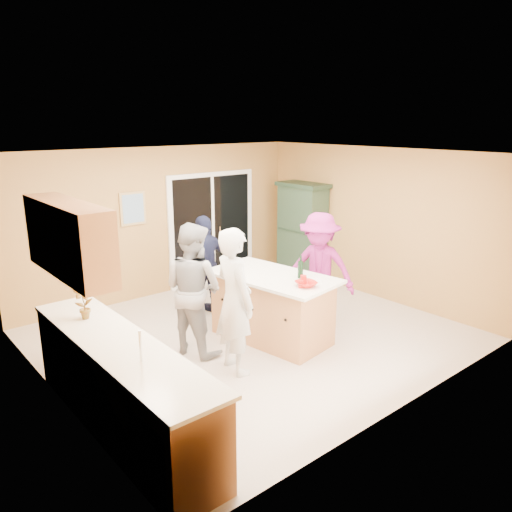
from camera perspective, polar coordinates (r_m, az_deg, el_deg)
floor at (r=7.36m, az=-0.40°, el=-9.02°), size 5.50×5.50×0.00m
ceiling at (r=6.72m, az=-0.44°, el=11.61°), size 5.50×5.00×0.10m
wall_back at (r=8.95m, az=-10.69°, el=3.88°), size 5.50×0.10×2.60m
wall_front at (r=5.33m, az=17.02°, el=-4.38°), size 5.50×0.10×2.60m
wall_left at (r=5.67m, az=-22.44°, el=-3.72°), size 0.10×5.00×2.60m
wall_right at (r=8.89m, az=13.40°, el=3.65°), size 0.10×5.00×2.60m
left_cabinet_run at (r=5.19m, az=-14.46°, el=-14.92°), size 0.65×3.05×1.24m
upper_cabinets at (r=5.38m, az=-20.64°, el=1.88°), size 0.35×1.60×0.75m
sliding_door at (r=9.52m, az=-5.00°, el=3.22°), size 1.90×0.07×2.10m
framed_picture at (r=8.63m, az=-13.89°, el=5.30°), size 0.46×0.04×0.56m
kitchen_island at (r=7.10m, az=1.84°, el=-6.08°), size 1.25×1.94×0.95m
green_hutch at (r=9.73m, az=5.28°, el=2.68°), size 0.54×1.02×1.88m
woman_white at (r=6.07m, az=-2.47°, el=-5.17°), size 0.52×0.72×1.82m
woman_grey at (r=6.63m, az=-7.19°, el=-3.72°), size 0.87×1.00×1.77m
woman_navy at (r=7.94m, az=-5.76°, el=-1.08°), size 0.97×0.45×1.61m
woman_magenta at (r=7.58m, az=7.21°, el=-1.49°), size 1.06×1.28×1.72m
serving_bowl at (r=6.48m, az=5.75°, el=-3.20°), size 0.33×0.33×0.07m
tulip_vase at (r=5.72m, az=-19.11°, el=-5.01°), size 0.24×0.20×0.38m
tumbler_near at (r=6.42m, az=5.14°, el=-3.22°), size 0.09×0.09×0.10m
tumbler_far at (r=6.57m, az=5.45°, el=-2.72°), size 0.10×0.10×0.12m
wine_bottle at (r=6.79m, az=5.10°, el=-1.50°), size 0.07×0.07×0.32m
white_plate at (r=6.72m, az=6.63°, el=-2.79°), size 0.26×0.26×0.02m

